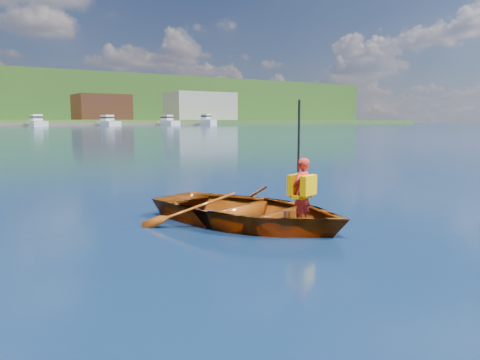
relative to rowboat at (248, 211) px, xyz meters
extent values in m
plane|color=#112B47|center=(-0.21, -0.50, -0.21)|extent=(600.00, 600.00, 0.00)
imported|color=brown|center=(0.00, 0.00, 0.00)|extent=(3.57, 4.17, 0.73)
imported|color=red|center=(0.45, -0.79, 0.39)|extent=(0.43, 0.35, 1.00)
cube|color=#FFB900|center=(0.49, -0.91, 0.49)|extent=(0.35, 0.21, 0.30)
cube|color=#FFB900|center=(0.41, -0.68, 0.49)|extent=(0.35, 0.19, 0.30)
cube|color=#FFB900|center=(0.45, -0.79, 0.31)|extent=(0.36, 0.31, 0.05)
cylinder|color=black|center=(0.54, -0.60, 0.83)|extent=(0.05, 0.05, 1.88)
cube|color=brown|center=(44.79, 164.50, 6.29)|extent=(18.00, 16.00, 9.00)
cube|color=gray|center=(84.79, 164.50, 7.29)|extent=(26.00, 16.00, 11.00)
cube|color=white|center=(19.47, 142.50, 0.48)|extent=(3.79, 13.53, 1.73)
cube|color=white|center=(19.47, 143.85, 2.42)|extent=(2.65, 6.09, 1.80)
cube|color=black|center=(19.47, 143.85, 2.52)|extent=(2.73, 6.36, 0.50)
cube|color=white|center=(40.58, 142.50, 0.47)|extent=(3.83, 13.68, 1.71)
cube|color=white|center=(40.58, 143.86, 2.39)|extent=(2.68, 6.16, 1.80)
cube|color=black|center=(40.58, 143.86, 2.49)|extent=(2.76, 6.43, 0.50)
cube|color=white|center=(61.10, 142.50, 0.53)|extent=(3.36, 12.01, 1.86)
cube|color=white|center=(61.10, 143.70, 2.55)|extent=(2.35, 5.41, 1.80)
cube|color=black|center=(61.10, 143.70, 2.65)|extent=(2.42, 5.65, 0.50)
cube|color=white|center=(76.17, 142.50, 0.72)|extent=(2.62, 9.37, 2.33)
cube|color=white|center=(76.17, 143.43, 3.01)|extent=(1.84, 4.22, 1.80)
cube|color=black|center=(76.17, 143.43, 3.11)|extent=(1.89, 4.40, 0.50)
cylinder|color=#382314|center=(50.77, 224.10, 10.07)|extent=(0.80, 0.80, 2.73)
sphere|color=#2D571E|center=(50.77, 224.10, 13.72)|extent=(5.10, 5.10, 5.10)
cylinder|color=#382314|center=(147.26, 215.15, 8.62)|extent=(0.80, 0.80, 3.40)
sphere|color=#2D571E|center=(147.26, 215.15, 13.15)|extent=(6.35, 6.35, 6.35)
cylinder|color=#382314|center=(89.58, 198.77, 5.03)|extent=(0.80, 0.80, 2.79)
sphere|color=#2D571E|center=(89.58, 198.77, 8.75)|extent=(5.20, 5.20, 5.20)
cylinder|color=#382314|center=(102.76, 226.86, 10.88)|extent=(0.80, 0.80, 3.25)
sphere|color=#2D571E|center=(102.76, 226.86, 15.21)|extent=(6.06, 6.06, 6.06)
cylinder|color=#382314|center=(118.68, 203.12, 6.27)|extent=(0.80, 0.80, 3.52)
sphere|color=#2D571E|center=(118.68, 203.12, 10.96)|extent=(6.57, 6.57, 6.57)
cylinder|color=#382314|center=(96.10, 241.83, 13.97)|extent=(0.80, 0.80, 3.44)
sphere|color=#2D571E|center=(96.10, 241.83, 18.56)|extent=(6.42, 6.42, 6.42)
cylinder|color=#382314|center=(149.23, 217.61, 8.88)|extent=(0.80, 0.80, 2.93)
sphere|color=#2D571E|center=(149.23, 217.61, 12.79)|extent=(5.48, 5.48, 5.48)
camera|label=1|loc=(-4.09, -6.21, 1.45)|focal=35.00mm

